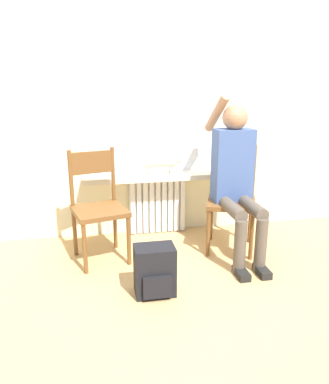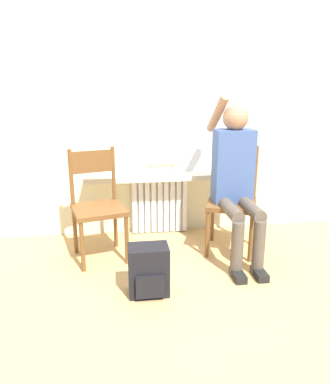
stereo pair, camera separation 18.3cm
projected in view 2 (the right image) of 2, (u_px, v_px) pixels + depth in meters
ground_plane at (178, 289)px, 2.85m from camera, size 12.00×12.00×0.00m
wall_with_window at (158, 99)px, 3.63m from camera, size 7.00×0.06×2.70m
radiator at (159, 205)px, 3.86m from camera, size 0.58×0.08×0.59m
windowsill at (160, 176)px, 3.69m from camera, size 1.49×0.26×0.05m
window_glass at (159, 101)px, 3.60m from camera, size 1.43×0.01×1.39m
chair_left at (97, 204)px, 3.25m from camera, size 0.52×0.52×0.96m
chair_right at (232, 198)px, 3.41m from camera, size 0.55×0.55×0.96m
person at (236, 175)px, 3.22m from camera, size 0.36×1.03×1.44m
cat at (164, 162)px, 3.61m from camera, size 0.52×0.11×0.22m
backpack at (149, 271)px, 2.74m from camera, size 0.29×0.23×0.38m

